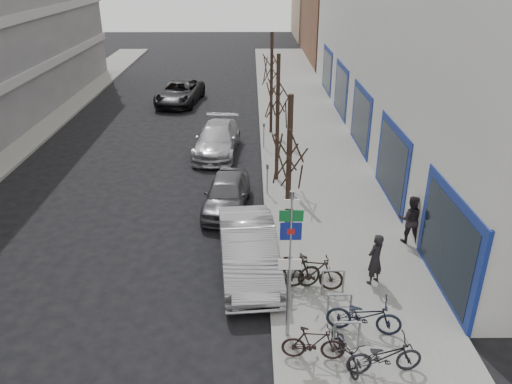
{
  "coord_description": "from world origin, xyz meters",
  "views": [
    {
      "loc": [
        1.5,
        -9.98,
        8.85
      ],
      "look_at": [
        1.65,
        4.68,
        2.0
      ],
      "focal_mm": 35.0,
      "sensor_mm": 36.0,
      "label": 1
    }
  ],
  "objects_px": {
    "tree_near": "(290,143)",
    "bike_near_right": "(313,343)",
    "meter_front": "(273,248)",
    "pedestrian_far": "(410,219)",
    "bike_far_curb": "(385,353)",
    "bike_far_inner": "(312,272)",
    "bike_near_left": "(345,346)",
    "bike_mid_curb": "(364,313)",
    "meter_back": "(264,133)",
    "meter_mid": "(267,176)",
    "pedestrian_near": "(375,259)",
    "bike_rack": "(339,304)",
    "parked_car_front": "(248,250)",
    "highway_sign_pole": "(290,258)",
    "parked_car_mid": "(227,193)",
    "parked_car_back": "(217,139)",
    "bike_mid_inner": "(291,274)",
    "lane_car": "(180,92)",
    "tree_far": "(272,60)",
    "tree_mid": "(278,89)"
  },
  "relations": [
    {
      "from": "tree_near",
      "to": "bike_near_right",
      "type": "xyz_separation_m",
      "value": [
        0.35,
        -4.33,
        -3.49
      ]
    },
    {
      "from": "meter_mid",
      "to": "meter_back",
      "type": "distance_m",
      "value": 5.5
    },
    {
      "from": "bike_mid_curb",
      "to": "bike_far_inner",
      "type": "xyz_separation_m",
      "value": [
        -1.12,
        1.85,
        -0.02
      ]
    },
    {
      "from": "highway_sign_pole",
      "to": "bike_near_left",
      "type": "relative_size",
      "value": 2.74
    },
    {
      "from": "meter_front",
      "to": "bike_near_right",
      "type": "distance_m",
      "value": 3.92
    },
    {
      "from": "parked_car_back",
      "to": "meter_mid",
      "type": "bearing_deg",
      "value": -60.95
    },
    {
      "from": "meter_mid",
      "to": "lane_car",
      "type": "relative_size",
      "value": 0.24
    },
    {
      "from": "bike_mid_inner",
      "to": "bike_far_curb",
      "type": "distance_m",
      "value": 3.69
    },
    {
      "from": "bike_near_left",
      "to": "pedestrian_far",
      "type": "xyz_separation_m",
      "value": [
        3.11,
        5.57,
        0.39
      ]
    },
    {
      "from": "tree_near",
      "to": "pedestrian_near",
      "type": "height_order",
      "value": "tree_near"
    },
    {
      "from": "bike_mid_inner",
      "to": "bike_far_curb",
      "type": "bearing_deg",
      "value": -167.12
    },
    {
      "from": "tree_far",
      "to": "pedestrian_far",
      "type": "height_order",
      "value": "tree_far"
    },
    {
      "from": "bike_rack",
      "to": "bike_near_right",
      "type": "distance_m",
      "value": 1.66
    },
    {
      "from": "bike_far_curb",
      "to": "pedestrian_near",
      "type": "xyz_separation_m",
      "value": [
        0.56,
        3.54,
        0.26
      ]
    },
    {
      "from": "highway_sign_pole",
      "to": "lane_car",
      "type": "xyz_separation_m",
      "value": [
        -5.67,
        23.22,
        -1.71
      ]
    },
    {
      "from": "tree_far",
      "to": "bike_far_curb",
      "type": "relative_size",
      "value": 3.07
    },
    {
      "from": "tree_near",
      "to": "meter_front",
      "type": "bearing_deg",
      "value": -131.99
    },
    {
      "from": "parked_car_mid",
      "to": "pedestrian_near",
      "type": "bearing_deg",
      "value": -42.54
    },
    {
      "from": "bike_rack",
      "to": "parked_car_back",
      "type": "relative_size",
      "value": 0.46
    },
    {
      "from": "meter_front",
      "to": "pedestrian_far",
      "type": "bearing_deg",
      "value": 19.25
    },
    {
      "from": "bike_mid_inner",
      "to": "parked_car_back",
      "type": "bearing_deg",
      "value": -4.7
    },
    {
      "from": "highway_sign_pole",
      "to": "bike_near_left",
      "type": "distance_m",
      "value": 2.43
    },
    {
      "from": "meter_front",
      "to": "meter_mid",
      "type": "height_order",
      "value": "same"
    },
    {
      "from": "tree_far",
      "to": "bike_mid_curb",
      "type": "height_order",
      "value": "tree_far"
    },
    {
      "from": "bike_mid_inner",
      "to": "pedestrian_far",
      "type": "relative_size",
      "value": 1.09
    },
    {
      "from": "bike_near_left",
      "to": "meter_back",
      "type": "bearing_deg",
      "value": 81.89
    },
    {
      "from": "meter_back",
      "to": "parked_car_front",
      "type": "distance_m",
      "value": 10.94
    },
    {
      "from": "meter_back",
      "to": "bike_mid_curb",
      "type": "distance_m",
      "value": 14.05
    },
    {
      "from": "bike_far_curb",
      "to": "bike_far_inner",
      "type": "distance_m",
      "value": 3.5
    },
    {
      "from": "meter_back",
      "to": "bike_near_right",
      "type": "relative_size",
      "value": 0.83
    },
    {
      "from": "highway_sign_pole",
      "to": "bike_near_right",
      "type": "distance_m",
      "value": 2.09
    },
    {
      "from": "bike_mid_inner",
      "to": "bike_far_inner",
      "type": "xyz_separation_m",
      "value": [
        0.6,
        0.09,
        -0.01
      ]
    },
    {
      "from": "bike_rack",
      "to": "pedestrian_far",
      "type": "relative_size",
      "value": 1.32
    },
    {
      "from": "bike_near_left",
      "to": "pedestrian_far",
      "type": "distance_m",
      "value": 6.39
    },
    {
      "from": "parked_car_back",
      "to": "parked_car_front",
      "type": "bearing_deg",
      "value": -76.96
    },
    {
      "from": "meter_mid",
      "to": "parked_car_front",
      "type": "bearing_deg",
      "value": -97.89
    },
    {
      "from": "tree_far",
      "to": "meter_back",
      "type": "xyz_separation_m",
      "value": [
        -0.45,
        -2.5,
        -3.19
      ]
    },
    {
      "from": "highway_sign_pole",
      "to": "bike_far_inner",
      "type": "xyz_separation_m",
      "value": [
        0.83,
        1.99,
        -1.75
      ]
    },
    {
      "from": "tree_mid",
      "to": "bike_far_curb",
      "type": "xyz_separation_m",
      "value": [
        1.93,
        -11.27,
        -3.41
      ]
    },
    {
      "from": "meter_mid",
      "to": "parked_car_mid",
      "type": "relative_size",
      "value": 0.32
    },
    {
      "from": "bike_rack",
      "to": "parked_car_front",
      "type": "height_order",
      "value": "parked_car_front"
    },
    {
      "from": "bike_rack",
      "to": "pedestrian_near",
      "type": "bearing_deg",
      "value": 52.32
    },
    {
      "from": "parked_car_mid",
      "to": "pedestrian_far",
      "type": "height_order",
      "value": "pedestrian_far"
    },
    {
      "from": "parked_car_front",
      "to": "lane_car",
      "type": "xyz_separation_m",
      "value": [
        -4.67,
        20.12,
        -0.04
      ]
    },
    {
      "from": "highway_sign_pole",
      "to": "parked_car_front",
      "type": "distance_m",
      "value": 3.66
    },
    {
      "from": "parked_car_mid",
      "to": "parked_car_back",
      "type": "height_order",
      "value": "parked_car_back"
    },
    {
      "from": "bike_far_curb",
      "to": "pedestrian_far",
      "type": "relative_size",
      "value": 1.05
    },
    {
      "from": "bike_near_left",
      "to": "bike_mid_curb",
      "type": "xyz_separation_m",
      "value": [
        0.66,
        1.07,
        0.11
      ]
    },
    {
      "from": "meter_front",
      "to": "bike_far_inner",
      "type": "distance_m",
      "value": 1.5
    },
    {
      "from": "bike_mid_inner",
      "to": "parked_car_back",
      "type": "distance_m",
      "value": 12.07
    }
  ]
}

